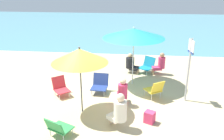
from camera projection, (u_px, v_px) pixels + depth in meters
name	position (u px, v px, depth m)	size (l,w,h in m)	color
ground_plane	(92.00, 101.00, 7.64)	(40.00, 40.00, 0.00)	#CCB789
sea_water	(121.00, 26.00, 19.94)	(40.00, 16.00, 0.01)	#5693A3
umbrella_yellow	(80.00, 56.00, 6.48)	(1.56, 1.56, 1.97)	#4C4C51
umbrella_teal	(134.00, 33.00, 8.26)	(2.16, 2.16, 2.13)	silver
beach_chair_a	(147.00, 65.00, 9.91)	(0.76, 0.77, 0.64)	teal
beach_chair_b	(100.00, 84.00, 8.19)	(0.57, 0.64, 0.62)	navy
beach_chair_c	(58.00, 127.00, 5.82)	(0.70, 0.68, 0.55)	#33934C
beach_chair_d	(155.00, 89.00, 7.68)	(0.68, 0.71, 0.67)	gold
beach_chair_e	(61.00, 87.00, 7.98)	(0.71, 0.73, 0.61)	red
person_a	(123.00, 91.00, 7.32)	(0.35, 0.54, 0.90)	#DB3866
person_b	(119.00, 111.00, 6.10)	(0.55, 0.53, 1.01)	silver
person_c	(160.00, 64.00, 9.68)	(0.53, 0.35, 0.91)	#DB3866
person_d	(131.00, 64.00, 9.87)	(0.57, 0.44, 0.83)	black
warning_sign	(189.00, 62.00, 7.26)	(0.09, 0.41, 2.03)	#ADADB2
beach_bag	(150.00, 117.00, 6.47)	(0.26, 0.23, 0.33)	#DB3866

